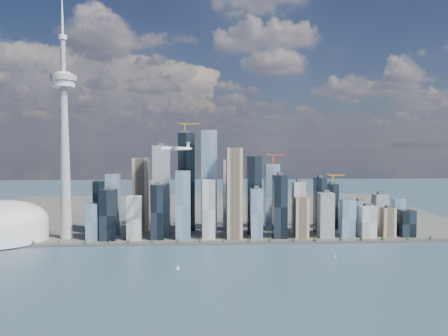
{
  "coord_description": "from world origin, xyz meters",
  "views": [
    {
      "loc": [
        -2.85,
        -665.13,
        209.5
      ],
      "look_at": [
        47.58,
        260.0,
        160.94
      ],
      "focal_mm": 35.0,
      "sensor_mm": 36.0,
      "label": 1
    }
  ],
  "objects": [
    {
      "name": "needle_tower",
      "position": [
        -300.0,
        310.0,
        235.84
      ],
      "size": [
        56.0,
        56.0,
        550.5
      ],
      "color": "gray",
      "rests_on": "land"
    },
    {
      "name": "sailboat_west",
      "position": [
        -41.44,
        62.79,
        3.0
      ],
      "size": [
        6.78,
        2.51,
        9.36
      ],
      "rotation": [
        0.0,
        0.0,
        0.13
      ],
      "color": "white",
      "rests_on": "ground"
    },
    {
      "name": "sailboat_east",
      "position": [
        248.66,
        126.78,
        2.94
      ],
      "size": [
        6.47,
        3.74,
        9.15
      ],
      "rotation": [
        0.0,
        0.0,
        -0.38
      ],
      "color": "white",
      "rests_on": "ground"
    },
    {
      "name": "land",
      "position": [
        0.0,
        700.0,
        1.5
      ],
      "size": [
        1400.0,
        900.0,
        3.0
      ],
      "primitive_type": "cube",
      "color": "#4C4C47",
      "rests_on": "ground"
    },
    {
      "name": "airplane",
      "position": [
        -50.67,
        194.33,
        203.6
      ],
      "size": [
        65.0,
        58.07,
        16.19
      ],
      "rotation": [
        0.0,
        0.0,
        0.31
      ],
      "color": "white",
      "rests_on": "ground"
    },
    {
      "name": "skyscraper_cluster",
      "position": [
        59.62,
        336.82,
        81.38
      ],
      "size": [
        736.0,
        142.0,
        261.98
      ],
      "color": "black",
      "rests_on": "land"
    },
    {
      "name": "shoreline_trees",
      "position": [
        0.0,
        250.0,
        8.78
      ],
      "size": [
        960.53,
        7.2,
        8.8
      ],
      "color": "#3F2D1E",
      "rests_on": "seawall"
    },
    {
      "name": "ground",
      "position": [
        0.0,
        0.0,
        0.0
      ],
      "size": [
        4000.0,
        4000.0,
        0.0
      ],
      "primitive_type": "plane",
      "color": "#324957",
      "rests_on": "ground"
    },
    {
      "name": "seawall",
      "position": [
        0.0,
        250.0,
        2.0
      ],
      "size": [
        1100.0,
        22.0,
        4.0
      ],
      "primitive_type": "cube",
      "color": "#383838",
      "rests_on": "ground"
    }
  ]
}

